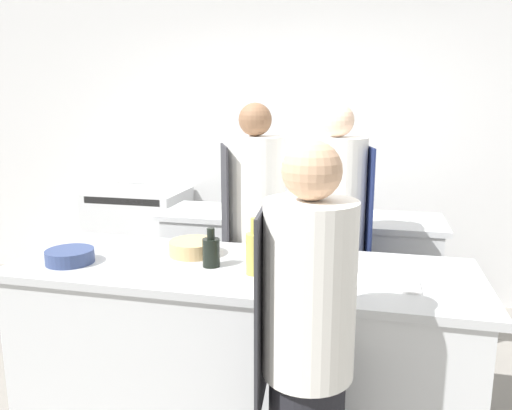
% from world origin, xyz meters
% --- Properties ---
extents(wall_back, '(8.00, 0.06, 2.80)m').
position_xyz_m(wall_back, '(0.00, 2.13, 1.40)').
color(wall_back, silver).
rests_on(wall_back, ground_plane).
extents(prep_counter, '(2.39, 0.82, 0.93)m').
position_xyz_m(prep_counter, '(0.00, 0.00, 0.47)').
color(prep_counter, silver).
rests_on(prep_counter, ground_plane).
extents(pass_counter, '(2.08, 0.60, 0.93)m').
position_xyz_m(pass_counter, '(0.12, 1.25, 0.47)').
color(pass_counter, silver).
rests_on(pass_counter, ground_plane).
extents(oven_range, '(0.84, 0.64, 0.96)m').
position_xyz_m(oven_range, '(-1.45, 1.76, 0.48)').
color(oven_range, silver).
rests_on(oven_range, ground_plane).
extents(chef_at_prep_near, '(0.37, 0.35, 1.63)m').
position_xyz_m(chef_at_prep_near, '(0.43, -0.63, 0.82)').
color(chef_at_prep_near, black).
rests_on(chef_at_prep_near, ground_plane).
extents(chef_at_stove, '(0.42, 0.41, 1.75)m').
position_xyz_m(chef_at_stove, '(0.42, 0.70, 0.87)').
color(chef_at_stove, black).
rests_on(chef_at_stove, ground_plane).
extents(chef_at_pass_far, '(0.44, 0.43, 1.75)m').
position_xyz_m(chef_at_pass_far, '(-0.08, 0.66, 0.88)').
color(chef_at_pass_far, black).
rests_on(chef_at_pass_far, ground_plane).
extents(bottle_olive_oil, '(0.09, 0.09, 0.20)m').
position_xyz_m(bottle_olive_oil, '(-0.14, -0.03, 1.01)').
color(bottle_olive_oil, black).
rests_on(bottle_olive_oil, prep_counter).
extents(bottle_vinegar, '(0.08, 0.08, 0.28)m').
position_xyz_m(bottle_vinegar, '(0.10, -0.10, 1.04)').
color(bottle_vinegar, '#B2A84C').
rests_on(bottle_vinegar, prep_counter).
extents(bottle_wine, '(0.06, 0.06, 0.31)m').
position_xyz_m(bottle_wine, '(0.39, 0.07, 1.05)').
color(bottle_wine, '#2D5175').
rests_on(bottle_wine, prep_counter).
extents(bowl_mixing_large, '(0.25, 0.25, 0.07)m').
position_xyz_m(bowl_mixing_large, '(-0.88, -0.15, 0.97)').
color(bowl_mixing_large, navy).
rests_on(bowl_mixing_large, prep_counter).
extents(bowl_prep_small, '(0.27, 0.27, 0.08)m').
position_xyz_m(bowl_prep_small, '(-0.30, 0.13, 0.97)').
color(bowl_prep_small, tan).
rests_on(bowl_prep_small, prep_counter).
extents(cup, '(0.08, 0.08, 0.09)m').
position_xyz_m(cup, '(0.34, -0.33, 0.98)').
color(cup, '#B2382D').
rests_on(cup, prep_counter).
extents(cutting_board, '(0.30, 0.20, 0.01)m').
position_xyz_m(cutting_board, '(0.72, -0.09, 0.94)').
color(cutting_board, white).
rests_on(cutting_board, prep_counter).
extents(stockpot, '(0.30, 0.30, 0.21)m').
position_xyz_m(stockpot, '(0.27, 1.34, 1.04)').
color(stockpot, silver).
rests_on(stockpot, pass_counter).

